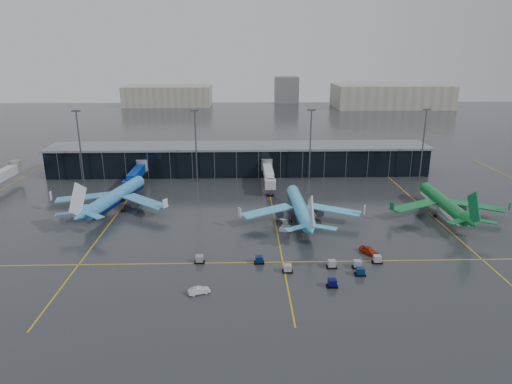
{
  "coord_description": "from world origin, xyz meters",
  "views": [
    {
      "loc": [
        1.32,
        -106.7,
        45.35
      ],
      "look_at": [
        5.0,
        18.0,
        6.0
      ],
      "focal_mm": 32.0,
      "sensor_mm": 36.0,
      "label": 1
    }
  ],
  "objects_px": {
    "airliner_aer_lingus": "(444,195)",
    "mobile_airstair": "(285,227)",
    "airliner_arkefly": "(115,188)",
    "service_van_white": "(199,290)",
    "baggage_carts": "(312,266)",
    "airliner_klm_near": "(300,199)",
    "service_van_red": "(369,250)"
  },
  "relations": [
    {
      "from": "airliner_klm_near",
      "to": "mobile_airstair",
      "type": "xyz_separation_m",
      "value": [
        -4.61,
        -6.94,
        -5.3
      ]
    },
    {
      "from": "baggage_carts",
      "to": "mobile_airstair",
      "type": "distance_m",
      "value": 22.99
    },
    {
      "from": "mobile_airstair",
      "to": "airliner_klm_near",
      "type": "bearing_deg",
      "value": 80.64
    },
    {
      "from": "airliner_arkefly",
      "to": "service_van_white",
      "type": "distance_m",
      "value": 57.48
    },
    {
      "from": "airliner_aer_lingus",
      "to": "mobile_airstair",
      "type": "xyz_separation_m",
      "value": [
        -45.75,
        -9.75,
        -5.11
      ]
    },
    {
      "from": "baggage_carts",
      "to": "service_van_red",
      "type": "xyz_separation_m",
      "value": [
        14.19,
        7.5,
        0.06
      ]
    },
    {
      "from": "airliner_klm_near",
      "to": "service_van_red",
      "type": "bearing_deg",
      "value": -60.05
    },
    {
      "from": "airliner_arkefly",
      "to": "baggage_carts",
      "type": "height_order",
      "value": "airliner_arkefly"
    },
    {
      "from": "airliner_arkefly",
      "to": "service_van_red",
      "type": "height_order",
      "value": "airliner_arkefly"
    },
    {
      "from": "airliner_aer_lingus",
      "to": "service_van_red",
      "type": "bearing_deg",
      "value": -136.78
    },
    {
      "from": "baggage_carts",
      "to": "service_van_white",
      "type": "bearing_deg",
      "value": -158.15
    },
    {
      "from": "airliner_aer_lingus",
      "to": "baggage_carts",
      "type": "relative_size",
      "value": 0.92
    },
    {
      "from": "airliner_arkefly",
      "to": "service_van_white",
      "type": "relative_size",
      "value": 9.88
    },
    {
      "from": "service_van_red",
      "to": "baggage_carts",
      "type": "bearing_deg",
      "value": 173.42
    },
    {
      "from": "airliner_aer_lingus",
      "to": "airliner_arkefly",
      "type": "bearing_deg",
      "value": 176.53
    },
    {
      "from": "mobile_airstair",
      "to": "baggage_carts",
      "type": "bearing_deg",
      "value": -56.04
    },
    {
      "from": "airliner_arkefly",
      "to": "airliner_aer_lingus",
      "type": "height_order",
      "value": "airliner_arkefly"
    },
    {
      "from": "airliner_arkefly",
      "to": "airliner_aer_lingus",
      "type": "xyz_separation_m",
      "value": [
        93.88,
        -7.74,
        -0.53
      ]
    },
    {
      "from": "mobile_airstair",
      "to": "service_van_red",
      "type": "height_order",
      "value": "mobile_airstair"
    },
    {
      "from": "baggage_carts",
      "to": "service_van_white",
      "type": "distance_m",
      "value": 25.24
    },
    {
      "from": "airliner_arkefly",
      "to": "airliner_klm_near",
      "type": "bearing_deg",
      "value": 1.77
    },
    {
      "from": "baggage_carts",
      "to": "service_van_red",
      "type": "relative_size",
      "value": 8.6
    },
    {
      "from": "baggage_carts",
      "to": "airliner_aer_lingus",
      "type": "bearing_deg",
      "value": 37.74
    },
    {
      "from": "mobile_airstair",
      "to": "service_van_white",
      "type": "height_order",
      "value": "mobile_airstair"
    },
    {
      "from": "service_van_red",
      "to": "service_van_white",
      "type": "distance_m",
      "value": 41.24
    },
    {
      "from": "airliner_klm_near",
      "to": "baggage_carts",
      "type": "distance_m",
      "value": 30.08
    },
    {
      "from": "service_van_white",
      "to": "baggage_carts",
      "type": "bearing_deg",
      "value": -88.01
    },
    {
      "from": "airliner_aer_lingus",
      "to": "baggage_carts",
      "type": "xyz_separation_m",
      "value": [
        -41.87,
        -32.4,
        -5.12
      ]
    },
    {
      "from": "airliner_klm_near",
      "to": "service_van_white",
      "type": "xyz_separation_m",
      "value": [
        -24.15,
        -38.99,
        -5.37
      ]
    },
    {
      "from": "baggage_carts",
      "to": "airliner_klm_near",
      "type": "bearing_deg",
      "value": 88.59
    },
    {
      "from": "airliner_arkefly",
      "to": "service_van_red",
      "type": "xyz_separation_m",
      "value": [
        66.2,
        -32.64,
        -5.59
      ]
    },
    {
      "from": "airliner_arkefly",
      "to": "airliner_aer_lingus",
      "type": "distance_m",
      "value": 94.2
    }
  ]
}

